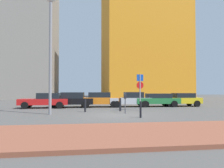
{
  "coord_description": "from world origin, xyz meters",
  "views": [
    {
      "loc": [
        -2.34,
        -14.44,
        1.7
      ],
      "look_at": [
        -0.03,
        2.07,
        2.17
      ],
      "focal_mm": 34.18,
      "sensor_mm": 36.0,
      "label": 1
    }
  ],
  "objects_px": {
    "parked_car_green": "(157,100)",
    "street_lamp": "(51,46)",
    "parked_car_black": "(72,100)",
    "parking_sign_post": "(140,88)",
    "traffic_bollard_far": "(85,106)",
    "parked_car_red": "(45,100)",
    "parked_car_orange": "(99,99)",
    "parked_car_silver": "(131,99)",
    "parking_meter": "(125,101)",
    "parked_car_yellow": "(181,99)",
    "traffic_bollard_mid": "(120,105)",
    "traffic_bollard_near": "(141,110)"
  },
  "relations": [
    {
      "from": "parked_car_black",
      "to": "parked_car_silver",
      "type": "bearing_deg",
      "value": -0.87
    },
    {
      "from": "parked_car_orange",
      "to": "parked_car_yellow",
      "type": "relative_size",
      "value": 1.03
    },
    {
      "from": "parked_car_yellow",
      "to": "traffic_bollard_mid",
      "type": "bearing_deg",
      "value": -149.72
    },
    {
      "from": "parked_car_black",
      "to": "parking_sign_post",
      "type": "bearing_deg",
      "value": -34.75
    },
    {
      "from": "parked_car_yellow",
      "to": "parking_sign_post",
      "type": "relative_size",
      "value": 1.36
    },
    {
      "from": "parked_car_orange",
      "to": "traffic_bollard_far",
      "type": "xyz_separation_m",
      "value": [
        -1.47,
        -4.76,
        -0.29
      ]
    },
    {
      "from": "parking_sign_post",
      "to": "parking_meter",
      "type": "bearing_deg",
      "value": -129.43
    },
    {
      "from": "parked_car_red",
      "to": "parked_car_yellow",
      "type": "xyz_separation_m",
      "value": [
        13.7,
        0.24,
        -0.0
      ]
    },
    {
      "from": "parked_car_silver",
      "to": "traffic_bollard_mid",
      "type": "distance_m",
      "value": 4.73
    },
    {
      "from": "traffic_bollard_far",
      "to": "traffic_bollard_near",
      "type": "bearing_deg",
      "value": -49.56
    },
    {
      "from": "parked_car_silver",
      "to": "parked_car_green",
      "type": "bearing_deg",
      "value": -3.61
    },
    {
      "from": "parked_car_yellow",
      "to": "parking_sign_post",
      "type": "bearing_deg",
      "value": -145.14
    },
    {
      "from": "parked_car_green",
      "to": "traffic_bollard_far",
      "type": "xyz_separation_m",
      "value": [
        -7.4,
        -4.42,
        -0.24
      ]
    },
    {
      "from": "parking_sign_post",
      "to": "street_lamp",
      "type": "relative_size",
      "value": 0.37
    },
    {
      "from": "parking_sign_post",
      "to": "street_lamp",
      "type": "height_order",
      "value": "street_lamp"
    },
    {
      "from": "traffic_bollard_mid",
      "to": "traffic_bollard_near",
      "type": "bearing_deg",
      "value": -82.79
    },
    {
      "from": "parked_car_red",
      "to": "parking_sign_post",
      "type": "bearing_deg",
      "value": -23.35
    },
    {
      "from": "parking_sign_post",
      "to": "street_lamp",
      "type": "xyz_separation_m",
      "value": [
        -7.01,
        -1.91,
        2.87
      ]
    },
    {
      "from": "parked_car_orange",
      "to": "parking_sign_post",
      "type": "height_order",
      "value": "parking_sign_post"
    },
    {
      "from": "parked_car_red",
      "to": "parked_car_silver",
      "type": "bearing_deg",
      "value": 2.52
    },
    {
      "from": "traffic_bollard_near",
      "to": "traffic_bollard_far",
      "type": "height_order",
      "value": "traffic_bollard_near"
    },
    {
      "from": "parked_car_yellow",
      "to": "traffic_bollard_far",
      "type": "distance_m",
      "value": 10.96
    },
    {
      "from": "parked_car_orange",
      "to": "traffic_bollard_mid",
      "type": "height_order",
      "value": "parked_car_orange"
    },
    {
      "from": "parked_car_red",
      "to": "parked_car_orange",
      "type": "distance_m",
      "value": 5.19
    },
    {
      "from": "parked_car_red",
      "to": "traffic_bollard_near",
      "type": "height_order",
      "value": "parked_car_red"
    },
    {
      "from": "parked_car_black",
      "to": "traffic_bollard_mid",
      "type": "height_order",
      "value": "parked_car_black"
    },
    {
      "from": "parked_car_black",
      "to": "parking_sign_post",
      "type": "distance_m",
      "value": 7.14
    },
    {
      "from": "street_lamp",
      "to": "traffic_bollard_near",
      "type": "relative_size",
      "value": 8.21
    },
    {
      "from": "parked_car_green",
      "to": "street_lamp",
      "type": "height_order",
      "value": "street_lamp"
    },
    {
      "from": "parked_car_orange",
      "to": "street_lamp",
      "type": "relative_size",
      "value": 0.51
    },
    {
      "from": "parking_meter",
      "to": "street_lamp",
      "type": "xyz_separation_m",
      "value": [
        -5.33,
        0.13,
        3.89
      ]
    },
    {
      "from": "parking_meter",
      "to": "traffic_bollard_mid",
      "type": "distance_m",
      "value": 1.67
    },
    {
      "from": "parked_car_yellow",
      "to": "traffic_bollard_mid",
      "type": "distance_m",
      "value": 8.36
    },
    {
      "from": "parked_car_red",
      "to": "traffic_bollard_mid",
      "type": "distance_m",
      "value": 7.61
    },
    {
      "from": "parking_sign_post",
      "to": "street_lamp",
      "type": "bearing_deg",
      "value": -164.72
    },
    {
      "from": "parked_car_silver",
      "to": "parking_meter",
      "type": "relative_size",
      "value": 3.12
    },
    {
      "from": "parked_car_black",
      "to": "traffic_bollard_near",
      "type": "bearing_deg",
      "value": -62.02
    },
    {
      "from": "parked_car_green",
      "to": "traffic_bollard_far",
      "type": "relative_size",
      "value": 4.72
    },
    {
      "from": "parked_car_orange",
      "to": "traffic_bollard_near",
      "type": "xyz_separation_m",
      "value": [
        1.85,
        -8.65,
        -0.27
      ]
    },
    {
      "from": "parked_car_red",
      "to": "parked_car_green",
      "type": "height_order",
      "value": "parked_car_red"
    },
    {
      "from": "parked_car_black",
      "to": "street_lamp",
      "type": "distance_m",
      "value": 7.26
    },
    {
      "from": "parking_sign_post",
      "to": "traffic_bollard_far",
      "type": "height_order",
      "value": "parking_sign_post"
    },
    {
      "from": "parked_car_red",
      "to": "parked_car_black",
      "type": "relative_size",
      "value": 1.02
    },
    {
      "from": "parked_car_black",
      "to": "traffic_bollard_far",
      "type": "bearing_deg",
      "value": -75.2
    },
    {
      "from": "parked_car_orange",
      "to": "parked_car_yellow",
      "type": "bearing_deg",
      "value": -1.98
    },
    {
      "from": "parked_car_black",
      "to": "traffic_bollard_mid",
      "type": "xyz_separation_m",
      "value": [
        4.03,
        -4.43,
        -0.24
      ]
    },
    {
      "from": "parked_car_orange",
      "to": "traffic_bollard_far",
      "type": "bearing_deg",
      "value": -107.12
    },
    {
      "from": "traffic_bollard_near",
      "to": "traffic_bollard_mid",
      "type": "distance_m",
      "value": 4.18
    },
    {
      "from": "parked_car_silver",
      "to": "parked_car_green",
      "type": "relative_size",
      "value": 0.94
    },
    {
      "from": "traffic_bollard_mid",
      "to": "parked_car_silver",
      "type": "bearing_deg",
      "value": 66.76
    }
  ]
}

